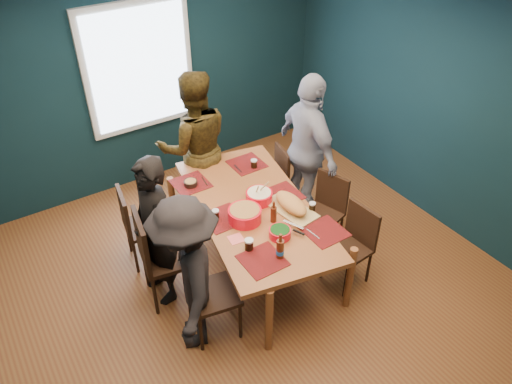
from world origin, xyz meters
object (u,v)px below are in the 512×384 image
chair_left_mid (156,252)px  person_near_left (187,276)px  bowl_salad (245,214)px  cutting_board (291,205)px  dining_table (254,212)px  person_far_left (155,233)px  chair_right_mid (326,206)px  chair_left_near (203,290)px  chair_right_far (275,176)px  chair_right_near (354,239)px  person_right (308,150)px  chair_left_far (136,222)px  person_back (195,146)px  bowl_dumpling (259,196)px  bowl_herbs (280,233)px

chair_left_mid → person_near_left: 0.64m
bowl_salad → cutting_board: size_ratio=0.47×
cutting_board → person_near_left: bearing=-177.4°
dining_table → person_far_left: 1.00m
chair_right_mid → chair_left_near: bearing=175.7°
chair_right_far → bowl_salad: bearing=-127.0°
chair_right_near → chair_right_far: bearing=85.4°
dining_table → chair_right_near: 1.05m
chair_right_far → person_right: 0.56m
chair_left_near → chair_left_far: bearing=106.7°
person_back → person_right: size_ratio=1.00×
person_far_left → person_near_left: bearing=-4.9°
person_far_left → person_near_left: person_far_left is taller
bowl_salad → bowl_dumpling: (0.28, 0.18, -0.01)m
person_near_left → bowl_dumpling: person_near_left is taller
chair_right_far → person_back: (-0.78, 0.49, 0.42)m
person_back → person_right: person_back is taller
dining_table → cutting_board: bearing=-31.6°
chair_right_mid → person_right: 0.68m
chair_left_far → bowl_dumpling: bearing=-23.5°
chair_left_near → person_far_left: 0.72m
chair_left_far → chair_left_near: (0.13, -1.24, 0.03)m
chair_left_near → chair_right_near: (1.62, -0.19, -0.05)m
chair_left_mid → person_back: (0.98, 1.06, 0.30)m
dining_table → person_right: size_ratio=1.27×
person_far_left → bowl_salad: (0.80, -0.31, 0.08)m
dining_table → person_back: bearing=102.8°
chair_right_mid → person_far_left: size_ratio=0.55×
chair_right_far → person_back: person_back is taller
chair_left_far → chair_right_near: size_ratio=1.05×
dining_table → person_right: bearing=34.3°
chair_left_near → chair_right_near: chair_left_near is taller
dining_table → cutting_board: cutting_board is taller
person_far_left → bowl_herbs: person_far_left is taller
bowl_salad → bowl_dumpling: size_ratio=1.20×
dining_table → chair_right_mid: (0.88, -0.10, -0.22)m
chair_right_far → chair_right_mid: (0.13, -0.80, 0.02)m
dining_table → chair_left_mid: bearing=-176.0°
dining_table → bowl_dumpling: (0.09, 0.04, 0.14)m
dining_table → chair_left_near: (-0.86, -0.50, -0.17)m
person_near_left → dining_table: bearing=140.0°
chair_right_near → person_far_left: bearing=148.7°
chair_left_mid → person_far_left: bearing=64.1°
dining_table → bowl_herbs: size_ratio=11.14×
person_near_left → bowl_salad: bearing=137.3°
bowl_herbs → dining_table: bearing=85.4°
bowl_herbs → bowl_salad: bearing=111.4°
chair_left_mid → person_back: size_ratio=0.57×
chair_left_near → cutting_board: 1.20m
bowl_salad → bowl_dumpling: bearing=32.6°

